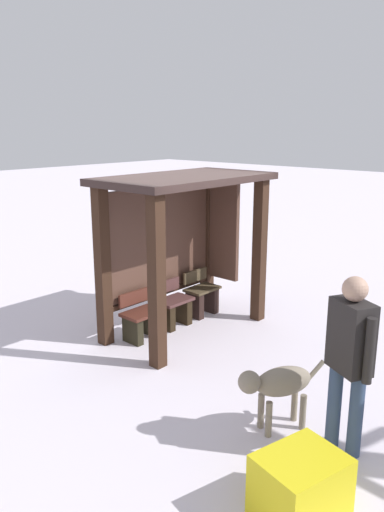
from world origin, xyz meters
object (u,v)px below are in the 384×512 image
(bench_left_inside, at_px, (142,321))
(grit_bin, at_px, (300,487))
(bench_center_inside, at_px, (173,308))
(bus_shelter, at_px, (182,222))
(dog, at_px, (278,384))
(person_walking, at_px, (350,352))
(bench_right_inside, at_px, (202,297))

(bench_left_inside, distance_m, grit_bin, 4.00)
(bench_left_inside, relative_size, bench_center_inside, 0.97)
(bus_shelter, relative_size, grit_bin, 3.86)
(bus_shelter, bearing_deg, grit_bin, -123.70)
(bus_shelter, bearing_deg, bench_center_inside, 129.48)
(dog, bearing_deg, bench_center_inside, 64.58)
(person_walking, distance_m, grit_bin, 1.34)
(bus_shelter, height_order, bench_left_inside, bus_shelter)
(bench_left_inside, height_order, grit_bin, bench_left_inside)
(bench_left_inside, distance_m, bench_right_inside, 1.39)
(bench_left_inside, bearing_deg, bench_center_inside, -0.06)
(person_walking, height_order, grit_bin, person_walking)
(grit_bin, bearing_deg, bus_shelter, 56.30)
(bench_right_inside, xyz_separation_m, person_walking, (-1.92, -3.54, 0.77))
(bench_right_inside, bearing_deg, dog, -125.75)
(bench_left_inside, xyz_separation_m, bench_center_inside, (0.70, -0.00, 0.01))
(bench_right_inside, bearing_deg, person_walking, -118.48)
(dog, bearing_deg, bus_shelter, 62.23)
(bench_right_inside, xyz_separation_m, dog, (-2.05, -2.84, 0.22))
(grit_bin, bearing_deg, dog, 41.50)
(bench_left_inside, relative_size, dog, 0.78)
(bench_left_inside, distance_m, person_walking, 3.67)
(bus_shelter, relative_size, bench_left_inside, 3.73)
(bench_center_inside, bearing_deg, bench_left_inside, 179.94)
(bench_center_inside, bearing_deg, bench_right_inside, -0.03)
(bench_left_inside, distance_m, bench_center_inside, 0.70)
(bench_right_inside, relative_size, grit_bin, 1.09)
(dog, xyz_separation_m, grit_bin, (-0.94, -0.83, -0.25))
(bench_center_inside, bearing_deg, person_walking, -109.08)
(bench_right_inside, bearing_deg, bench_center_inside, 179.97)
(bench_center_inside, xyz_separation_m, dog, (-1.35, -2.84, 0.23))
(bench_left_inside, height_order, dog, dog)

